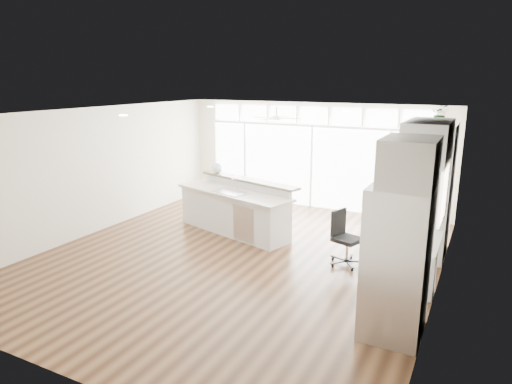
% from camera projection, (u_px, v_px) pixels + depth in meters
% --- Properties ---
extents(floor, '(7.00, 8.00, 0.02)m').
position_uv_depth(floor, '(238.00, 257.00, 8.63)').
color(floor, '#3A2112').
rests_on(floor, ground).
extents(ceiling, '(7.00, 8.00, 0.02)m').
position_uv_depth(ceiling, '(236.00, 113.00, 7.97)').
color(ceiling, white).
rests_on(ceiling, wall_back).
extents(wall_back, '(7.00, 0.04, 2.70)m').
position_uv_depth(wall_back, '(313.00, 155.00, 11.75)').
color(wall_back, silver).
rests_on(wall_back, floor).
extents(wall_front, '(7.00, 0.04, 2.70)m').
position_uv_depth(wall_front, '(52.00, 266.00, 4.84)').
color(wall_front, silver).
rests_on(wall_front, floor).
extents(wall_left, '(0.04, 8.00, 2.70)m').
position_uv_depth(wall_left, '(96.00, 170.00, 9.84)').
color(wall_left, silver).
rests_on(wall_left, floor).
extents(wall_right, '(0.04, 8.00, 2.70)m').
position_uv_depth(wall_right, '(443.00, 213.00, 6.75)').
color(wall_right, silver).
rests_on(wall_right, floor).
extents(glass_wall, '(5.80, 0.06, 2.08)m').
position_uv_depth(glass_wall, '(312.00, 167.00, 11.77)').
color(glass_wall, white).
rests_on(glass_wall, wall_back).
extents(transom_row, '(5.90, 0.06, 0.40)m').
position_uv_depth(transom_row, '(313.00, 115.00, 11.45)').
color(transom_row, white).
rests_on(transom_row, wall_back).
extents(desk_window, '(0.04, 0.85, 0.85)m').
position_uv_depth(desk_window, '(443.00, 195.00, 6.98)').
color(desk_window, white).
rests_on(desk_window, wall_right).
extents(ceiling_fan, '(1.16, 1.16, 0.32)m').
position_uv_depth(ceiling_fan, '(277.00, 114.00, 10.66)').
color(ceiling_fan, white).
rests_on(ceiling_fan, ceiling).
extents(recessed_lights, '(3.40, 3.00, 0.02)m').
position_uv_depth(recessed_lights, '(242.00, 113.00, 8.15)').
color(recessed_lights, white).
rests_on(recessed_lights, ceiling).
extents(oven_cabinet, '(0.64, 1.20, 2.50)m').
position_uv_depth(oven_cabinet, '(433.00, 191.00, 8.48)').
color(oven_cabinet, silver).
rests_on(oven_cabinet, floor).
extents(desk_nook, '(0.72, 1.30, 0.76)m').
position_uv_depth(desk_nook, '(414.00, 262.00, 7.41)').
color(desk_nook, silver).
rests_on(desk_nook, floor).
extents(upper_cabinets, '(0.64, 1.30, 0.64)m').
position_uv_depth(upper_cabinets, '(428.00, 142.00, 6.91)').
color(upper_cabinets, silver).
rests_on(upper_cabinets, wall_right).
extents(refrigerator, '(0.76, 0.90, 2.00)m').
position_uv_depth(refrigerator, '(397.00, 262.00, 5.84)').
color(refrigerator, silver).
rests_on(refrigerator, floor).
extents(fridge_cabinet, '(0.64, 0.90, 0.60)m').
position_uv_depth(fridge_cabinet, '(410.00, 162.00, 5.50)').
color(fridge_cabinet, silver).
rests_on(fridge_cabinet, wall_right).
extents(framed_photos, '(0.06, 0.22, 0.80)m').
position_uv_depth(framed_photos, '(446.00, 195.00, 7.55)').
color(framed_photos, black).
rests_on(framed_photos, wall_right).
extents(kitchen_island, '(3.02, 1.81, 1.12)m').
position_uv_depth(kitchen_island, '(234.00, 207.00, 9.89)').
color(kitchen_island, silver).
rests_on(kitchen_island, floor).
extents(rug, '(0.98, 0.79, 0.01)m').
position_uv_depth(rug, '(406.00, 270.00, 8.02)').
color(rug, '#332210').
rests_on(rug, floor).
extents(office_chair, '(0.64, 0.61, 0.98)m').
position_uv_depth(office_chair, '(348.00, 239.00, 8.15)').
color(office_chair, black).
rests_on(office_chair, floor).
extents(fishbowl, '(0.30, 0.30, 0.25)m').
position_uv_depth(fishbowl, '(217.00, 168.00, 10.64)').
color(fishbowl, silver).
rests_on(fishbowl, kitchen_island).
extents(monitor, '(0.15, 0.49, 0.40)m').
position_uv_depth(monitor, '(412.00, 227.00, 7.30)').
color(monitor, black).
rests_on(monitor, desk_nook).
extents(keyboard, '(0.14, 0.34, 0.02)m').
position_uv_depth(keyboard, '(400.00, 237.00, 7.43)').
color(keyboard, silver).
rests_on(keyboard, desk_nook).
extents(potted_plant, '(0.31, 0.34, 0.26)m').
position_uv_depth(potted_plant, '(440.00, 116.00, 8.14)').
color(potted_plant, '#255323').
rests_on(potted_plant, oven_cabinet).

